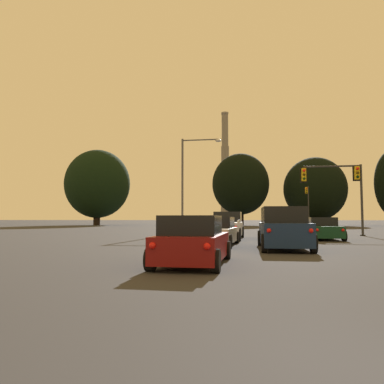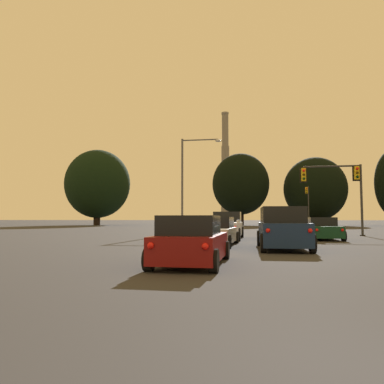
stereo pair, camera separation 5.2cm
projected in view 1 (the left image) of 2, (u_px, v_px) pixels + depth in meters
The scene contains 13 objects.
hatchback_left_lane_third at pixel (193, 242), 10.97m from camera, with size 1.96×4.13×1.44m.
sedan_center_lane_front at pixel (277, 229), 24.93m from camera, with size 2.04×4.73×1.43m.
pickup_truck_left_lane_front at pixel (226, 227), 24.91m from camera, with size 2.25×5.53×1.82m.
sedan_left_lane_second at pixel (216, 232), 18.76m from camera, with size 2.18×4.77×1.43m.
sedan_right_lane_front at pixel (322, 229), 24.17m from camera, with size 2.09×4.74×1.43m.
suv_center_lane_second at pixel (283, 229), 16.58m from camera, with size 2.21×4.95×1.86m.
traffic_light_far_right at pixel (308, 200), 62.14m from camera, with size 0.78×0.50×6.70m.
traffic_light_overhead_right at pixel (340, 182), 29.55m from camera, with size 4.82×0.50×5.60m.
street_lamp at pixel (189, 174), 35.29m from camera, with size 3.86×0.36×8.92m.
smokestack at pixel (225, 178), 150.14m from camera, with size 5.82×5.82×44.39m.
treeline_far_right at pixel (241, 184), 73.82m from camera, with size 11.16×10.04×14.21m.
treeline_right_mid at pixel (97, 184), 76.12m from camera, with size 13.30×11.97×15.34m.
treeline_left_mid at pixel (315, 189), 72.46m from camera, with size 11.99×10.79×13.24m.
Camera 1 is at (-1.19, -2.93, 1.35)m, focal length 35.00 mm.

